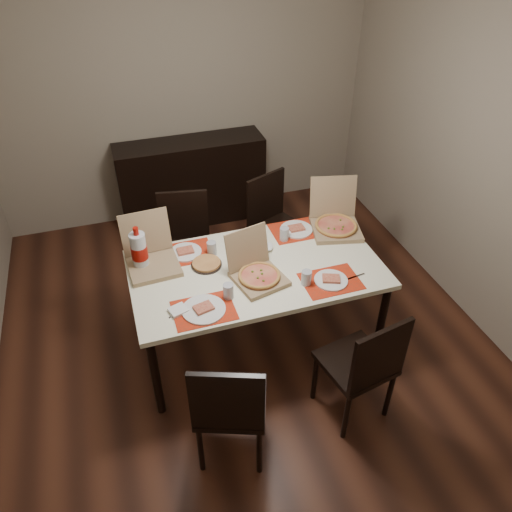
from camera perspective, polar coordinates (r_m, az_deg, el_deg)
name	(u,v)px	position (r m, az deg, el deg)	size (l,w,h in m)	color
ground	(241,329)	(4.21, -1.72, -8.35)	(3.80, 4.00, 0.02)	#472316
room_walls	(219,107)	(3.59, -4.29, 16.62)	(3.84, 4.02, 2.62)	gray
sideboard	(192,182)	(5.33, -7.31, 8.42)	(1.50, 0.40, 0.90)	black
dining_table	(256,274)	(3.64, 0.00, -2.09)	(1.80, 1.00, 0.75)	white
chair_near_left	(230,405)	(3.07, -3.00, -16.68)	(0.54, 0.54, 0.93)	black
chair_near_right	(364,364)	(3.33, 12.21, -12.01)	(0.49, 0.49, 0.93)	black
chair_far_left	(186,241)	(4.31, -8.05, 1.71)	(0.49, 0.49, 0.93)	black
chair_far_right	(274,220)	(4.54, 2.04, 4.08)	(0.55, 0.55, 0.93)	black
setting_near_left	(207,305)	(3.28, -5.63, -5.64)	(0.45, 0.30, 0.11)	red
setting_near_right	(324,280)	(3.49, 7.79, -2.69)	(0.47, 0.30, 0.11)	red
setting_far_left	(190,251)	(3.75, -7.59, 0.53)	(0.50, 0.30, 0.11)	red
setting_far_right	(293,231)	(3.95, 4.29, 2.90)	(0.48, 0.30, 0.11)	red
napkin_loose	(259,265)	(3.61, 0.40, -1.01)	(0.12, 0.11, 0.02)	white
pizza_box_center	(257,272)	(3.47, 0.11, -1.87)	(0.40, 0.43, 0.33)	#937755
pizza_box_right	(335,222)	(4.02, 9.05, 3.81)	(0.45, 0.49, 0.37)	#937755
pizza_box_left	(152,258)	(3.67, -11.83, -0.20)	(0.38, 0.41, 0.36)	#937755
faina_plate	(206,264)	(3.63, -5.68, -0.90)	(0.22, 0.22, 0.03)	black
dip_bowl	(265,247)	(3.77, 1.08, 0.98)	(0.11, 0.11, 0.03)	white
soda_bottle	(139,251)	(3.61, -13.19, 0.53)	(0.12, 0.12, 0.34)	silver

